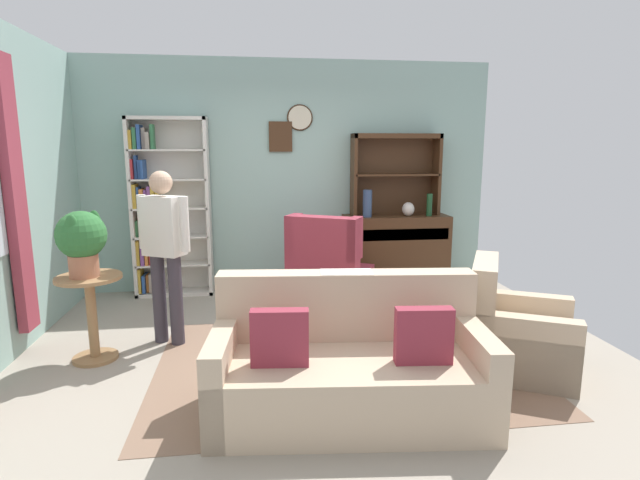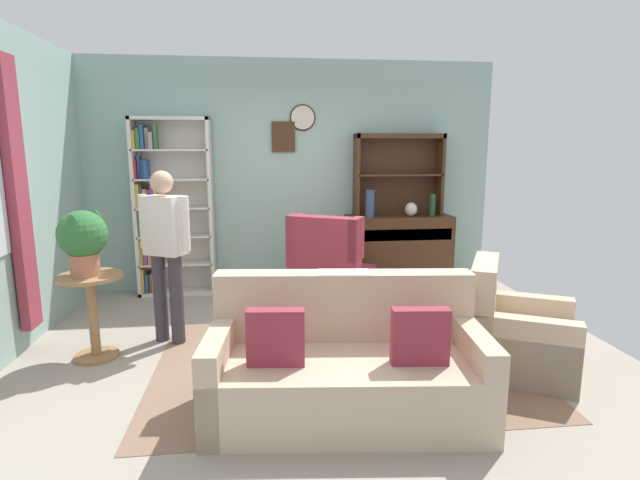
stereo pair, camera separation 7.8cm
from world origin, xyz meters
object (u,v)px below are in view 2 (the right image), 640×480
Objects in this scene: bookshelf at (167,209)px; vase_round at (411,209)px; couch_floral at (346,368)px; potted_plant_large at (83,238)px; person_reading at (165,245)px; bottle_wine at (432,205)px; sideboard at (398,248)px; plant_stand at (92,307)px; wingback_chair at (330,274)px; sideboard_hutch at (398,163)px; vase_tall at (370,204)px; coffee_table at (320,324)px; book_stack at (334,313)px; armchair_floral at (515,336)px.

vase_round is (2.94, -0.15, -0.03)m from bookshelf.
bookshelf is 1.12× the size of couch_floral.
person_reading is (0.58, 0.31, -0.13)m from potted_plant_large.
bottle_wine is 0.51× the size of potted_plant_large.
sideboard reaches higher than plant_stand.
sideboard is at bearing 29.81° from plant_stand.
person_reading is (-1.59, -0.78, 0.52)m from wingback_chair.
sideboard_hutch is at bearing 31.29° from plant_stand.
bookshelf reaches higher than couch_floral.
sideboard_hutch reaches higher than vase_tall.
vase_tall is at bearing 32.15° from potted_plant_large.
coffee_table is (-0.28, -1.44, -0.03)m from wingback_chair.
person_reading is (-1.39, 1.40, 0.59)m from couch_floral.
coffee_table is 3.89× the size of book_stack.
armchair_floral is at bearing -8.32° from book_stack.
vase_tall reaches higher than coffee_table.
wingback_chair is at bearing -132.17° from vase_tall.
wingback_chair is (-0.57, -0.63, -0.70)m from vase_tall.
coffee_table is (1.56, -2.24, -0.68)m from bookshelf.
wingback_chair is 1.85m from person_reading.
vase_round is 0.16× the size of armchair_floral.
wingback_chair is at bearing -143.52° from sideboard.
couch_floral is at bearing -29.53° from plant_stand.
coffee_table is at bearing -11.16° from plant_stand.
vase_tall is (2.42, -0.16, 0.05)m from bookshelf.
wingback_chair reaches higher than couch_floral.
sideboard_hutch is 3.71m from potted_plant_large.
sideboard is 3.12m from couch_floral.
wingback_chair is at bearing 78.89° from coffee_table.
armchair_floral reaches higher than coffee_table.
sideboard_hutch is at bearing 126.48° from vase_round.
bookshelf is 2.90× the size of plant_stand.
potted_plant_large reaches higher than coffee_table.
bookshelf is at bearing 176.13° from vase_tall.
wingback_chair is at bearing -23.25° from bookshelf.
sideboard is 7.65× the size of vase_round.
sideboard_hutch is 0.64m from vase_tall.
bottle_wine is at bearing 61.03° from couch_floral.
wingback_chair is at bearing 26.74° from potted_plant_large.
couch_floral is at bearing -111.17° from sideboard_hutch.
sideboard is (2.81, -0.08, -0.52)m from bookshelf.
armchair_floral reaches higher than book_stack.
plant_stand is 3.53× the size of book_stack.
person_reading reaches higher than sideboard.
potted_plant_large is (-3.41, 0.64, 0.75)m from armchair_floral.
person_reading is at bearing 28.21° from potted_plant_large.
bookshelf reaches higher than coffee_table.
vase_tall is (-0.39, -0.08, 0.58)m from sideboard.
vase_tall is at bearing -178.51° from vase_round.
bookshelf is 1.91× the size of sideboard_hutch.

